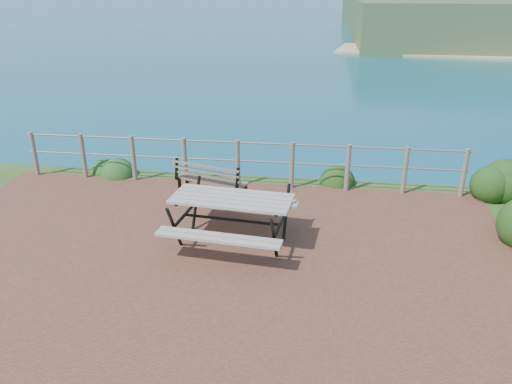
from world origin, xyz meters
TOP-DOWN VIEW (x-y plane):
  - ground at (0.00, 0.00)m, footprint 10.00×7.00m
  - safety_railing at (0.00, 3.35)m, footprint 9.40×0.10m
  - picnic_table at (0.35, 0.77)m, footprint 2.01×1.68m
  - park_bench at (-0.38, 2.52)m, footprint 1.51×0.79m
  - shrub_right_edge at (5.21, 3.53)m, footprint 1.01×1.01m
  - shrub_lip_west at (-3.02, 3.82)m, footprint 0.80×0.80m
  - shrub_lip_east at (2.12, 4.00)m, footprint 0.81×0.81m

SIDE VIEW (x-z plane):
  - ground at x=0.00m, z-range -0.06..0.06m
  - shrub_right_edge at x=5.21m, z-range -0.72..0.72m
  - shrub_lip_west at x=-3.02m, z-range -0.27..0.27m
  - shrub_lip_east at x=2.12m, z-range -0.28..0.28m
  - picnic_table at x=0.35m, z-range 0.11..0.93m
  - park_bench at x=-0.38m, z-range 0.13..0.96m
  - safety_railing at x=0.00m, z-range 0.07..1.07m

